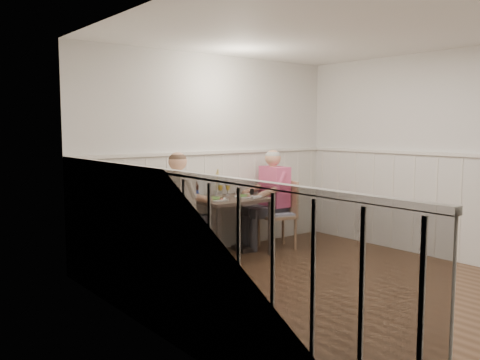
{
  "coord_description": "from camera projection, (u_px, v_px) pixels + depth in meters",
  "views": [
    {
      "loc": [
        -3.91,
        -3.27,
        1.66
      ],
      "look_at": [
        -0.02,
        1.64,
        1.0
      ],
      "focal_mm": 38.0,
      "sensor_mm": 36.0,
      "label": 1
    }
  ],
  "objects": [
    {
      "name": "grass_vase",
      "position": [
        216.0,
        183.0,
        6.65
      ],
      "size": [
        0.04,
        0.04,
        0.37
      ],
      "color": "silver",
      "rests_on": "dining_table"
    },
    {
      "name": "chair_left",
      "position": [
        183.0,
        229.0,
        6.01
      ],
      "size": [
        0.51,
        0.51,
        0.83
      ],
      "color": "#9A7450",
      "rests_on": "ground"
    },
    {
      "name": "man_in_pink",
      "position": [
        272.0,
        206.0,
        6.99
      ],
      "size": [
        0.67,
        0.46,
        1.37
      ],
      "color": "#3F3F47",
      "rests_on": "ground"
    },
    {
      "name": "ground_plane",
      "position": [
        342.0,
        291.0,
        5.14
      ],
      "size": [
        4.5,
        4.5,
        0.0
      ],
      "primitive_type": "plane",
      "color": "#482F1E"
    },
    {
      "name": "gingham_mat",
      "position": [
        202.0,
        198.0,
        6.46
      ],
      "size": [
        0.38,
        0.35,
        0.01
      ],
      "color": "#667AB9",
      "rests_on": "dining_table"
    },
    {
      "name": "rolled_napkin",
      "position": [
        256.0,
        197.0,
        6.39
      ],
      "size": [
        0.2,
        0.1,
        0.04
      ],
      "color": "white",
      "rests_on": "dining_table"
    },
    {
      "name": "diner_cream",
      "position": [
        179.0,
        217.0,
        6.08
      ],
      "size": [
        0.69,
        0.48,
        1.39
      ],
      "color": "#3F3F47",
      "rests_on": "ground"
    },
    {
      "name": "beer_glass_a",
      "position": [
        228.0,
        187.0,
        6.69
      ],
      "size": [
        0.07,
        0.07,
        0.17
      ],
      "color": "silver",
      "rests_on": "dining_table"
    },
    {
      "name": "plate_diner",
      "position": [
        216.0,
        199.0,
        6.27
      ],
      "size": [
        0.3,
        0.3,
        0.08
      ],
      "color": "white",
      "rests_on": "dining_table"
    },
    {
      "name": "beer_bottle",
      "position": [
        196.0,
        191.0,
        6.45
      ],
      "size": [
        0.06,
        0.06,
        0.23
      ],
      "color": "black",
      "rests_on": "dining_table"
    },
    {
      "name": "chair_right",
      "position": [
        281.0,
        212.0,
        6.93
      ],
      "size": [
        0.55,
        0.55,
        0.93
      ],
      "color": "#9A7450",
      "rests_on": "ground"
    },
    {
      "name": "wainscot",
      "position": [
        295.0,
        215.0,
        5.6
      ],
      "size": [
        4.0,
        4.49,
        1.34
      ],
      "color": "silver",
      "rests_on": "ground"
    },
    {
      "name": "plate_man",
      "position": [
        244.0,
        196.0,
        6.55
      ],
      "size": [
        0.27,
        0.27,
        0.07
      ],
      "color": "white",
      "rests_on": "dining_table"
    },
    {
      "name": "beer_glass_b",
      "position": [
        220.0,
        187.0,
        6.65
      ],
      "size": [
        0.07,
        0.07,
        0.18
      ],
      "color": "silver",
      "rests_on": "dining_table"
    },
    {
      "name": "dining_table",
      "position": [
        230.0,
        206.0,
        6.5
      ],
      "size": [
        0.93,
        0.7,
        0.75
      ],
      "color": "brown",
      "rests_on": "ground"
    },
    {
      "name": "room_shell",
      "position": [
        345.0,
        141.0,
        4.98
      ],
      "size": [
        4.04,
        4.54,
        2.6
      ],
      "color": "silver",
      "rests_on": "ground"
    }
  ]
}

